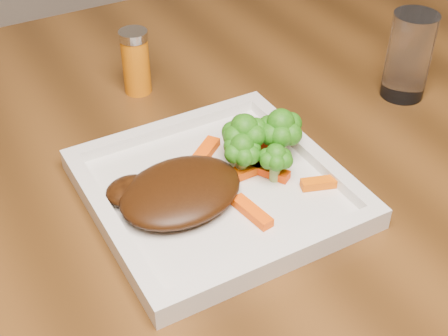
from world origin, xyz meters
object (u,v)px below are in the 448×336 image
steak (181,191)px  spice_shaker (136,62)px  plate (216,192)px  drinking_glass (409,56)px

steak → spice_shaker: bearing=77.4°
plate → drinking_glass: 0.34m
plate → drinking_glass: (0.33, 0.06, 0.05)m
spice_shaker → plate: bearing=-92.9°
plate → steak: 0.05m
drinking_glass → steak: bearing=-170.1°
spice_shaker → steak: bearing=-102.6°
steak → drinking_glass: drinking_glass is taller
steak → spice_shaker: (0.06, 0.25, 0.02)m
plate → spice_shaker: spice_shaker is taller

